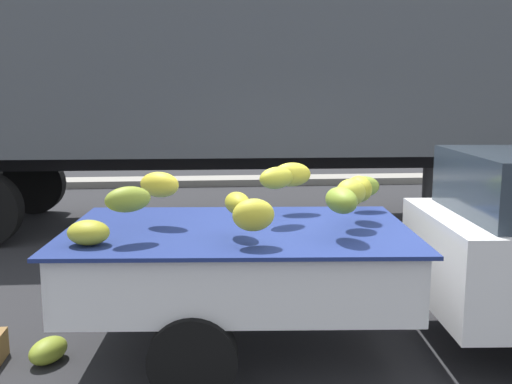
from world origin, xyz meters
The scene contains 5 objects.
ground centered at (0.00, 0.00, 0.00)m, with size 220.00×220.00×0.00m, color #28282B.
curb_strip centered at (0.00, 9.12, 0.08)m, with size 80.00×0.80×0.16m, color gray.
pickup_truck centered at (0.91, -0.26, 0.88)m, with size 5.05×2.07×1.70m.
semi_trailer centered at (-0.91, 4.78, 2.54)m, with size 12.05×2.82×3.95m.
fallen_banana_bunch_near_tailgate centered at (-2.60, -0.18, 0.10)m, with size 0.37×0.24×0.20m, color #90A32F.
Camera 1 is at (-1.30, -4.82, 2.18)m, focal length 41.15 mm.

